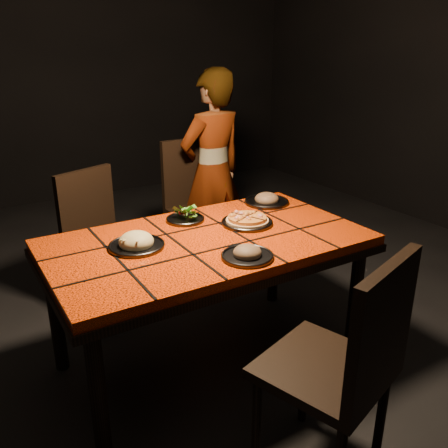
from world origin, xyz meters
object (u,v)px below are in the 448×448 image
plate_pizza (247,221)px  plate_pasta (136,243)px  dining_table (207,252)px  diner (213,173)px  chair_far_left (99,232)px  chair_near (348,360)px  chair_far_right (198,198)px

plate_pizza → plate_pasta: bearing=179.0°
dining_table → diner: diner is taller
chair_far_left → diner: diner is taller
dining_table → plate_pasta: size_ratio=5.95×
chair_near → plate_pizza: (0.22, 1.00, 0.19)m
dining_table → chair_far_right: bearing=64.2°
chair_far_right → diner: 0.22m
diner → plate_pasta: size_ratio=5.62×
chair_far_left → chair_far_right: bearing=-9.8°
chair_far_right → plate_pasta: (-0.88, -1.01, 0.19)m
chair_far_right → plate_pizza: size_ratio=3.29×
chair_near → plate_pizza: chair_near is taller
chair_far_right → plate_pasta: size_ratio=3.74×
chair_far_right → diner: diner is taller
chair_near → chair_far_right: chair_far_right is taller
chair_near → chair_far_right: (0.46, 2.02, 0.01)m
chair_far_left → plate_pizza: bearing=-77.1°
plate_pasta → chair_far_left: bearing=86.2°
chair_near → chair_far_left: bearing=-96.7°
plate_pasta → chair_near: bearing=-67.4°
diner → chair_near: bearing=65.7°
dining_table → chair_far_left: size_ratio=1.74×
chair_far_left → chair_far_right: chair_far_right is taller
dining_table → chair_near: (0.07, -0.94, -0.10)m
plate_pizza → plate_pasta: 0.64m
dining_table → chair_far_right: (0.52, 1.08, -0.09)m
chair_near → plate_pizza: size_ratio=3.23×
chair_far_right → chair_far_left: bearing=-170.4°
chair_near → dining_table: bearing=-103.8°
chair_far_right → plate_pizza: 1.06m
chair_far_right → diner: size_ratio=0.67×
dining_table → diner: 1.26m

